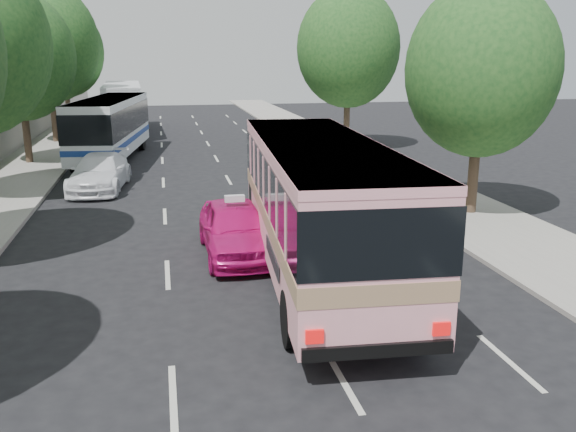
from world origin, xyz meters
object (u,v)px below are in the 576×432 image
object	(u,v)px
tour_coach_front	(111,123)
pink_taxi	(235,229)
white_pickup	(100,172)
tour_coach_rear	(123,104)
pink_bus	(319,194)

from	to	relation	value
tour_coach_front	pink_taxi	bearing A→B (deg)	-68.06
pink_taxi	white_pickup	distance (m)	10.79
tour_coach_front	tour_coach_rear	size ratio (longest dim) A/B	0.95
tour_coach_front	tour_coach_rear	bearing A→B (deg)	97.43
tour_coach_front	tour_coach_rear	xyz separation A→B (m)	(0.00, 12.22, 0.13)
white_pickup	pink_bus	bearing A→B (deg)	-56.02
pink_taxi	tour_coach_front	distance (m)	18.09
tour_coach_rear	white_pickup	bearing A→B (deg)	-92.36
pink_taxi	tour_coach_front	bearing A→B (deg)	103.59
tour_coach_rear	pink_taxi	bearing A→B (deg)	-83.75
pink_taxi	pink_bus	bearing A→B (deg)	-50.83
pink_bus	tour_coach_rear	size ratio (longest dim) A/B	0.94
pink_bus	white_pickup	distance (m)	13.64
pink_bus	pink_taxi	bearing A→B (deg)	133.99
pink_bus	white_pickup	xyz separation A→B (m)	(-6.35, 11.99, -1.42)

